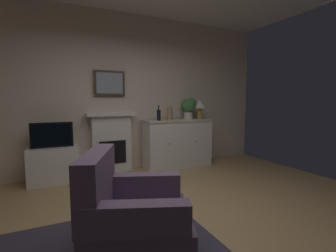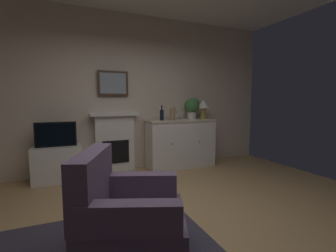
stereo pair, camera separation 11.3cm
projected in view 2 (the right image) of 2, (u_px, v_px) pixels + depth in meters
ground_plane at (178, 230)px, 2.53m from camera, size 6.09×4.78×0.10m
wall_rear at (125, 93)px, 4.53m from camera, size 6.09×0.06×2.93m
fireplace_unit at (115, 143)px, 4.42m from camera, size 0.87×0.30×1.10m
framed_picture at (113, 83)px, 4.34m from camera, size 0.55×0.04×0.45m
sideboard_cabinet at (181, 143)px, 4.76m from camera, size 1.38×0.49×0.95m
table_lamp at (203, 105)px, 4.88m from camera, size 0.26×0.26×0.40m
wine_bottle at (162, 115)px, 4.54m from camera, size 0.08×0.08×0.29m
wine_glass_left at (177, 114)px, 4.71m from camera, size 0.07×0.07×0.16m
wine_glass_center at (183, 113)px, 4.72m from camera, size 0.07×0.07×0.16m
vase_decorative at (173, 113)px, 4.57m from camera, size 0.11×0.11×0.28m
tv_cabinet at (57, 164)px, 3.91m from camera, size 0.75×0.42×0.58m
tv_set at (56, 134)px, 3.84m from camera, size 0.62×0.07×0.40m
potted_plant_small at (192, 107)px, 4.83m from camera, size 0.30×0.30×0.43m
armchair at (126, 217)px, 1.93m from camera, size 1.03×1.00×0.92m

